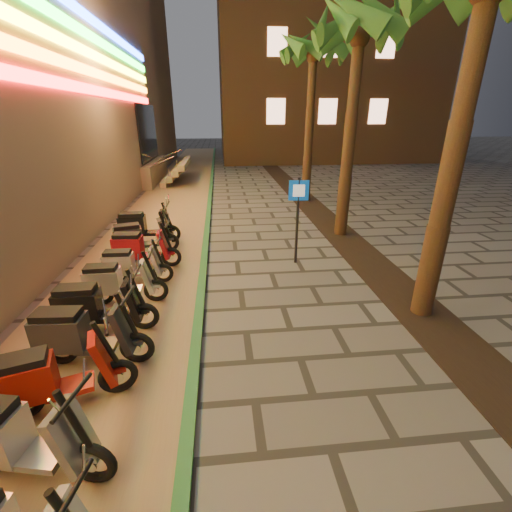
{
  "coord_description": "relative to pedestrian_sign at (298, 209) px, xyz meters",
  "views": [
    {
      "loc": [
        -0.37,
        -3.64,
        3.72
      ],
      "look_at": [
        0.26,
        2.44,
        1.2
      ],
      "focal_mm": 24.0,
      "sensor_mm": 36.0,
      "label": 1
    }
  ],
  "objects": [
    {
      "name": "scooter_9",
      "position": [
        -4.13,
        0.14,
        -0.96
      ],
      "size": [
        1.72,
        0.6,
        1.21
      ],
      "rotation": [
        0.0,
        0.0,
        -0.06
      ],
      "color": "black",
      "rests_on": "ground"
    },
    {
      "name": "scooter_3",
      "position": [
        -4.27,
        -5.53,
        -0.94
      ],
      "size": [
        1.79,
        0.81,
        1.26
      ],
      "rotation": [
        0.0,
        0.0,
        -0.21
      ],
      "color": "black",
      "rests_on": "ground"
    },
    {
      "name": "pedestrian_sign",
      "position": [
        0.0,
        0.0,
        0.0
      ],
      "size": [
        0.51,
        0.1,
        2.3
      ],
      "rotation": [
        0.0,
        0.0,
        -0.06
      ],
      "color": "black",
      "rests_on": "ground"
    },
    {
      "name": "palm_c",
      "position": [
        2.02,
        2.23,
        4.24
      ],
      "size": [
        2.97,
        3.02,
        6.91
      ],
      "color": "#472D19",
      "rests_on": "ground"
    },
    {
      "name": "planting_strip",
      "position": [
        2.02,
        0.23,
        -1.48
      ],
      "size": [
        1.2,
        40.0,
        0.02
      ],
      "primitive_type": "cube",
      "color": "black",
      "rests_on": "ground"
    },
    {
      "name": "scooter_6",
      "position": [
        -4.29,
        -2.8,
        -0.95
      ],
      "size": [
        1.76,
        0.62,
        1.24
      ],
      "rotation": [
        0.0,
        0.0,
        0.01
      ],
      "color": "black",
      "rests_on": "ground"
    },
    {
      "name": "scooter_11",
      "position": [
        -4.41,
        2.0,
        -0.93
      ],
      "size": [
        1.82,
        0.64,
        1.29
      ],
      "rotation": [
        0.0,
        0.0,
        0.01
      ],
      "color": "black",
      "rests_on": "ground"
    },
    {
      "name": "green_curb",
      "position": [
        -2.48,
        5.23,
        -1.44
      ],
      "size": [
        0.18,
        60.0,
        0.1
      ],
      "primitive_type": "cube",
      "color": "#24602E",
      "rests_on": "ground"
    },
    {
      "name": "apartment_block",
      "position": [
        7.42,
        27.23,
        11.01
      ],
      "size": [
        18.0,
        16.06,
        25.0
      ],
      "color": "brown",
      "rests_on": "ground"
    },
    {
      "name": "palm_d",
      "position": [
        2.02,
        7.23,
        4.46
      ],
      "size": [
        2.97,
        3.02,
        7.16
      ],
      "color": "#472D19",
      "rests_on": "ground"
    },
    {
      "name": "scooter_4",
      "position": [
        -4.3,
        -4.62,
        -0.95
      ],
      "size": [
        1.73,
        0.93,
        1.23
      ],
      "rotation": [
        0.0,
        0.0,
        0.31
      ],
      "color": "black",
      "rests_on": "ground"
    },
    {
      "name": "ground",
      "position": [
        -1.58,
        -4.77,
        -1.49
      ],
      "size": [
        120.0,
        120.0,
        0.0
      ],
      "primitive_type": "plane",
      "color": "#474442",
      "rests_on": "ground"
    },
    {
      "name": "scooter_5",
      "position": [
        -4.24,
        -3.68,
        -0.94
      ],
      "size": [
        1.81,
        0.63,
        1.27
      ],
      "rotation": [
        0.0,
        0.0,
        -0.07
      ],
      "color": "black",
      "rests_on": "ground"
    },
    {
      "name": "scooter_8",
      "position": [
        -4.14,
        -0.84,
        -1.01
      ],
      "size": [
        1.56,
        0.55,
        1.1
      ],
      "rotation": [
        0.0,
        0.0,
        -0.01
      ],
      "color": "black",
      "rests_on": "ground"
    },
    {
      "name": "scooter_10",
      "position": [
        -4.3,
        0.94,
        -0.95
      ],
      "size": [
        1.76,
        0.91,
        1.25
      ],
      "rotation": [
        0.0,
        0.0,
        0.29
      ],
      "color": "black",
      "rests_on": "ground"
    },
    {
      "name": "parking_strip",
      "position": [
        -4.18,
        5.23,
        -1.48
      ],
      "size": [
        3.4,
        60.0,
        0.01
      ],
      "primitive_type": "cube",
      "color": "#8C7251",
      "rests_on": "ground"
    },
    {
      "name": "scooter_7",
      "position": [
        -4.2,
        -1.77,
        -0.98
      ],
      "size": [
        1.65,
        0.58,
        1.17
      ],
      "rotation": [
        0.0,
        0.0,
        0.03
      ],
      "color": "black",
      "rests_on": "ground"
    }
  ]
}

